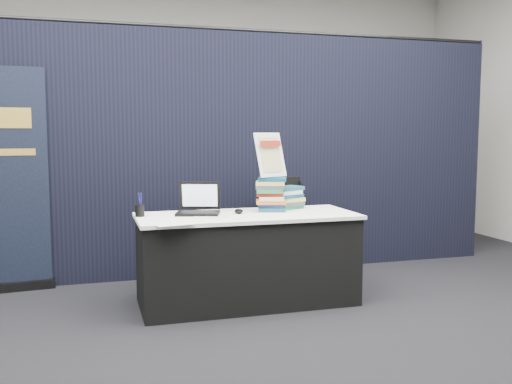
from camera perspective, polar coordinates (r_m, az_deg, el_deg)
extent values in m
plane|color=black|center=(4.36, 1.12, -13.04)|extent=(8.00, 8.00, 0.00)
cube|color=beige|center=(8.03, -7.61, 8.29)|extent=(8.00, 0.02, 3.50)
cube|color=black|center=(5.67, -3.76, 3.75)|extent=(6.00, 0.08, 2.40)
cube|color=black|center=(4.77, -0.89, -6.87)|extent=(1.76, 0.71, 0.72)
cube|color=white|center=(4.70, -0.89, -2.40)|extent=(1.80, 0.75, 0.03)
cube|color=black|center=(4.69, -5.82, -2.13)|extent=(0.40, 0.34, 0.02)
cube|color=black|center=(4.79, -6.11, -0.39)|extent=(0.35, 0.16, 0.24)
cube|color=silver|center=(4.78, -6.09, -0.40)|extent=(0.29, 0.13, 0.19)
ellipsoid|color=black|center=(4.74, -1.75, -1.93)|extent=(0.09, 0.13, 0.04)
cube|color=white|center=(4.23, -8.32, -3.17)|extent=(0.30, 0.23, 0.00)
cube|color=white|center=(4.41, -7.27, -2.80)|extent=(0.31, 0.24, 0.00)
cube|color=silver|center=(4.58, -4.46, -2.42)|extent=(0.32, 0.26, 0.00)
cylinder|color=black|center=(4.65, -11.55, -1.83)|extent=(0.09, 0.09, 0.10)
cube|color=navy|center=(4.88, 1.53, -1.72)|extent=(0.28, 0.24, 0.03)
cube|color=navy|center=(4.87, 1.53, -1.35)|extent=(0.28, 0.24, 0.03)
cube|color=orange|center=(4.87, 1.53, -0.98)|extent=(0.28, 0.24, 0.03)
cube|color=beige|center=(4.87, 1.53, -0.60)|extent=(0.28, 0.24, 0.03)
cube|color=maroon|center=(4.86, 1.53, -0.23)|extent=(0.28, 0.24, 0.03)
cube|color=#207B4B|center=(4.86, 1.53, 0.14)|extent=(0.28, 0.24, 0.03)
cube|color=#444449|center=(4.86, 1.54, 0.52)|extent=(0.28, 0.24, 0.03)
cube|color=#CEB952|center=(4.85, 1.54, 0.90)|extent=(0.28, 0.24, 0.03)
cube|color=navy|center=(4.85, 1.54, 1.27)|extent=(0.28, 0.24, 0.03)
cube|color=#207B4B|center=(5.02, 3.18, -1.50)|extent=(0.28, 0.25, 0.03)
cube|color=#444449|center=(5.02, 3.18, -1.13)|extent=(0.28, 0.25, 0.03)
cube|color=#CEB952|center=(5.01, 3.18, -0.75)|extent=(0.28, 0.25, 0.03)
cube|color=navy|center=(5.01, 3.19, -0.38)|extent=(0.28, 0.25, 0.03)
cube|color=silver|center=(5.01, 3.19, 0.00)|extent=(0.28, 0.25, 0.03)
cube|color=navy|center=(5.00, 3.19, 0.37)|extent=(0.28, 0.25, 0.03)
cube|color=black|center=(4.83, 1.59, 1.62)|extent=(0.18, 0.09, 0.02)
cylinder|color=black|center=(4.88, 0.43, 2.96)|extent=(0.05, 0.09, 0.28)
cylinder|color=black|center=(4.93, 2.14, 2.99)|extent=(0.05, 0.09, 0.28)
cube|color=white|center=(4.87, 1.43, 3.74)|extent=(0.31, 0.22, 0.37)
cube|color=#D1C282|center=(4.86, 1.46, 3.74)|extent=(0.24, 0.17, 0.30)
cube|color=maroon|center=(4.85, 1.47, 4.87)|extent=(0.22, 0.11, 0.05)
cube|color=black|center=(5.63, -23.79, -8.73)|extent=(0.85, 0.18, 0.08)
cube|color=black|center=(5.49, -24.19, 1.05)|extent=(0.80, 0.11, 1.99)
cylinder|color=black|center=(5.17, 1.67, -7.21)|extent=(0.02, 0.02, 0.48)
cylinder|color=black|center=(5.32, 6.04, -6.88)|extent=(0.02, 0.02, 0.48)
cylinder|color=black|center=(5.57, 0.30, -6.26)|extent=(0.02, 0.02, 0.48)
cylinder|color=black|center=(5.70, 4.41, -5.99)|extent=(0.02, 0.02, 0.48)
cube|color=black|center=(5.39, 3.12, -3.88)|extent=(0.49, 0.49, 0.04)
cube|color=black|center=(5.53, 2.41, 0.60)|extent=(0.42, 0.08, 0.17)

